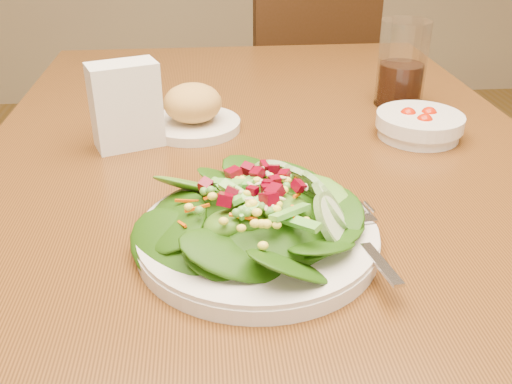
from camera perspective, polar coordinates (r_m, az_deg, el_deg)
The scene contains 7 objects.
dining_table at distance 0.91m, azimuth 1.36°, elevation -2.71°, with size 0.90×1.40×0.75m.
chair_far at distance 1.97m, azimuth 4.42°, elevation 9.54°, with size 0.50×0.51×0.92m.
salad_plate at distance 0.65m, azimuth 1.02°, elevation -3.13°, with size 0.28×0.28×0.08m.
bread_plate at distance 0.97m, azimuth -6.31°, elevation 8.01°, with size 0.16×0.16×0.08m.
tomato_bowl at distance 0.98m, azimuth 16.01°, elevation 6.49°, with size 0.14×0.14×0.05m.
drinking_glass at distance 1.11m, azimuth 14.34°, elevation 11.76°, with size 0.09×0.09×0.16m.
napkin_holder at distance 0.91m, azimuth -12.92°, elevation 8.66°, with size 0.12×0.09×0.13m.
Camera 1 is at (-0.09, -0.77, 1.12)m, focal length 40.00 mm.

